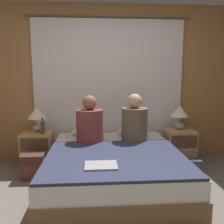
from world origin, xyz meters
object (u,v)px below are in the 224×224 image
object	(u,v)px
lamp_right	(180,113)
backpack_on_floor	(33,164)
pillow_left	(87,132)
handbag_on_floor	(190,166)
bed	(114,167)
beer_bottle_on_left_stand	(43,127)
person_left_in_bed	(90,124)
laptop_on_bed	(101,165)
nightstand_right	(179,146)
lamp_left	(37,115)
pillow_right	(133,131)
nightstand_left	(38,149)
person_right_in_bed	(135,122)

from	to	relation	value
lamp_right	backpack_on_floor	distance (m)	2.32
pillow_left	handbag_on_floor	xyz separation A→B (m)	(1.47, -0.52, -0.39)
bed	beer_bottle_on_left_stand	xyz separation A→B (m)	(-1.00, 0.60, 0.40)
lamp_right	person_left_in_bed	world-z (taller)	person_left_in_bed
laptop_on_bed	handbag_on_floor	bearing A→B (deg)	32.68
nightstand_right	lamp_left	size ratio (longest dim) A/B	1.37
pillow_right	backpack_on_floor	size ratio (longest dim) A/B	1.42
nightstand_left	lamp_left	distance (m)	0.52
pillow_right	person_left_in_bed	distance (m)	0.79
person_right_in_bed	beer_bottle_on_left_stand	xyz separation A→B (m)	(-1.33, 0.21, -0.10)
laptop_on_bed	pillow_right	bearing A→B (deg)	68.07
person_left_in_bed	handbag_on_floor	xyz separation A→B (m)	(1.41, -0.14, -0.60)
beer_bottle_on_left_stand	pillow_left	bearing A→B (deg)	14.67
backpack_on_floor	beer_bottle_on_left_stand	bearing A→B (deg)	79.34
lamp_right	backpack_on_floor	xyz separation A→B (m)	(-2.18, -0.51, -0.59)
pillow_right	beer_bottle_on_left_stand	xyz separation A→B (m)	(-1.36, -0.17, 0.12)
lamp_left	beer_bottle_on_left_stand	distance (m)	0.24
lamp_right	bed	bearing A→B (deg)	-146.23
bed	nightstand_left	size ratio (longest dim) A/B	3.66
lamp_right	nightstand_right	bearing A→B (deg)	-90.00
nightstand_left	lamp_left	bearing A→B (deg)	90.00
beer_bottle_on_left_stand	laptop_on_bed	xyz separation A→B (m)	(0.83, -1.17, -0.14)
beer_bottle_on_left_stand	person_left_in_bed	bearing A→B (deg)	-16.67
bed	person_left_in_bed	bearing A→B (deg)	127.98
person_right_in_bed	nightstand_right	bearing A→B (deg)	20.98
lamp_right	nightstand_left	bearing A→B (deg)	-178.65
nightstand_right	lamp_right	size ratio (longest dim) A/B	1.37
person_right_in_bed	nightstand_left	bearing A→B (deg)	168.21
person_left_in_bed	laptop_on_bed	size ratio (longest dim) A/B	2.02
nightstand_left	handbag_on_floor	bearing A→B (deg)	-11.26
nightstand_left	person_left_in_bed	size ratio (longest dim) A/B	0.78
person_right_in_bed	handbag_on_floor	world-z (taller)	person_right_in_bed
lamp_left	person_left_in_bed	size ratio (longest dim) A/B	0.57
bed	person_right_in_bed	size ratio (longest dim) A/B	2.80
lamp_right	beer_bottle_on_left_stand	bearing A→B (deg)	-176.10
laptop_on_bed	bed	bearing A→B (deg)	72.96
lamp_right	pillow_left	size ratio (longest dim) A/B	0.78
nightstand_right	laptop_on_bed	distance (m)	1.82
pillow_left	beer_bottle_on_left_stand	world-z (taller)	beer_bottle_on_left_stand
nightstand_right	person_left_in_bed	bearing A→B (deg)	-168.02
pillow_right	laptop_on_bed	distance (m)	1.44
bed	handbag_on_floor	bearing A→B (deg)	12.67
pillow_left	backpack_on_floor	distance (m)	0.94
laptop_on_bed	person_right_in_bed	bearing A→B (deg)	62.40
nightstand_right	handbag_on_floor	xyz separation A→B (m)	(-0.00, -0.44, -0.15)
person_left_in_bed	backpack_on_floor	world-z (taller)	person_left_in_bed
person_left_in_bed	pillow_left	bearing A→B (deg)	98.91
lamp_right	handbag_on_floor	bearing A→B (deg)	-90.43
nightstand_left	lamp_right	world-z (taller)	lamp_right
nightstand_right	pillow_right	size ratio (longest dim) A/B	1.07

